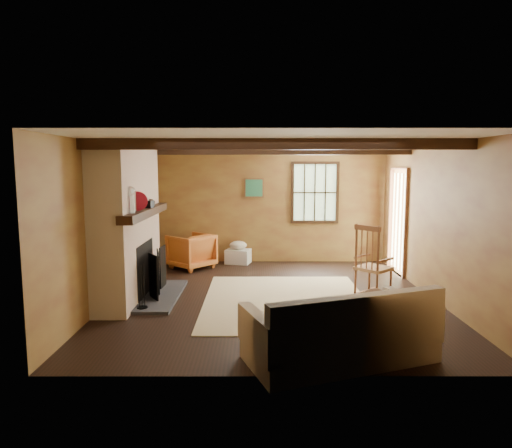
{
  "coord_description": "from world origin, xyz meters",
  "views": [
    {
      "loc": [
        -0.26,
        -7.01,
        2.04
      ],
      "look_at": [
        -0.26,
        0.4,
        1.12
      ],
      "focal_mm": 32.0,
      "sensor_mm": 36.0,
      "label": 1
    }
  ],
  "objects_px": {
    "laundry_basket": "(238,256)",
    "sofa": "(343,335)",
    "armchair": "(191,251)",
    "fireplace": "(129,228)",
    "rocking_chair": "(372,266)"
  },
  "relations": [
    {
      "from": "fireplace",
      "to": "rocking_chair",
      "type": "distance_m",
      "value": 3.85
    },
    {
      "from": "rocking_chair",
      "to": "laundry_basket",
      "type": "distance_m",
      "value": 3.35
    },
    {
      "from": "laundry_basket",
      "to": "fireplace",
      "type": "bearing_deg",
      "value": -121.87
    },
    {
      "from": "rocking_chair",
      "to": "sofa",
      "type": "relative_size",
      "value": 0.54
    },
    {
      "from": "rocking_chair",
      "to": "armchair",
      "type": "xyz_separation_m",
      "value": [
        -3.14,
        2.01,
        -0.14
      ]
    },
    {
      "from": "rocking_chair",
      "to": "laundry_basket",
      "type": "height_order",
      "value": "rocking_chair"
    },
    {
      "from": "laundry_basket",
      "to": "sofa",
      "type": "bearing_deg",
      "value": -75.35
    },
    {
      "from": "fireplace",
      "to": "armchair",
      "type": "distance_m",
      "value": 2.3
    },
    {
      "from": "sofa",
      "to": "laundry_basket",
      "type": "distance_m",
      "value": 5.12
    },
    {
      "from": "fireplace",
      "to": "rocking_chair",
      "type": "relative_size",
      "value": 2.07
    },
    {
      "from": "fireplace",
      "to": "rocking_chair",
      "type": "xyz_separation_m",
      "value": [
        3.8,
        0.06,
        -0.61
      ]
    },
    {
      "from": "armchair",
      "to": "fireplace",
      "type": "bearing_deg",
      "value": 24.4
    },
    {
      "from": "laundry_basket",
      "to": "armchair",
      "type": "relative_size",
      "value": 0.64
    },
    {
      "from": "sofa",
      "to": "armchair",
      "type": "bearing_deg",
      "value": 96.36
    },
    {
      "from": "armchair",
      "to": "rocking_chair",
      "type": "bearing_deg",
      "value": 99.37
    }
  ]
}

